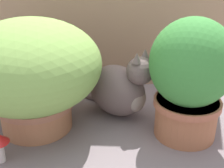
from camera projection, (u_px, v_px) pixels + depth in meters
ground_plane at (91, 130)px, 1.17m from camera, size 6.00×6.00×0.00m
grass_planter at (32, 70)px, 1.09m from camera, size 0.53×0.53×0.44m
leafy_planter at (190, 76)px, 1.05m from camera, size 0.30×0.30×0.45m
cat at (120, 89)px, 1.23m from camera, size 0.33×0.31×0.32m
mushroom_ornament_pink at (10, 112)px, 1.10m from camera, size 0.08×0.08×0.14m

